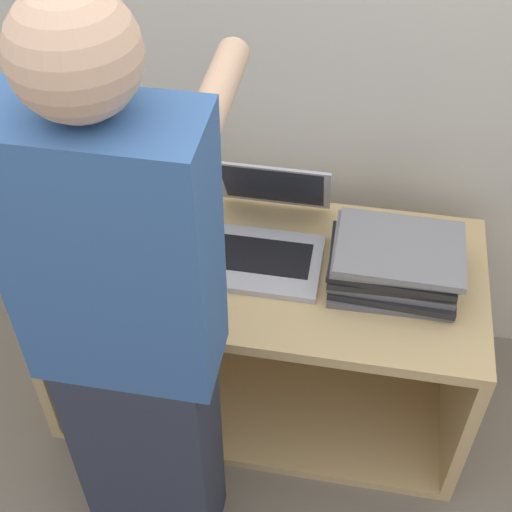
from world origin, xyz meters
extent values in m
plane|color=#756B5B|center=(0.00, 0.00, 0.00)|extent=(12.00, 12.00, 0.00)
cube|color=beige|center=(0.00, 0.72, 1.20)|extent=(8.00, 0.05, 2.40)
cube|color=tan|center=(0.00, 0.31, 0.61)|extent=(1.29, 0.62, 0.04)
cube|color=tan|center=(0.00, 0.31, 0.02)|extent=(1.29, 0.62, 0.04)
cube|color=tan|center=(-0.63, 0.31, 0.31)|extent=(0.04, 0.62, 0.55)
cube|color=tan|center=(0.63, 0.31, 0.31)|extent=(0.04, 0.62, 0.55)
cube|color=tan|center=(0.00, 0.60, 0.31)|extent=(1.22, 0.04, 0.55)
cube|color=#B7B7BC|center=(0.00, 0.31, 0.63)|extent=(0.34, 0.26, 0.02)
cube|color=black|center=(0.00, 0.32, 0.64)|extent=(0.28, 0.14, 0.00)
cube|color=#B7B7BC|center=(0.00, 0.51, 0.76)|extent=(0.34, 0.13, 0.23)
cube|color=black|center=(0.00, 0.50, 0.76)|extent=(0.30, 0.12, 0.20)
cube|color=#B7B7BC|center=(-0.38, 0.31, 0.63)|extent=(0.35, 0.26, 0.02)
cube|color=#232326|center=(-0.37, 0.31, 0.65)|extent=(0.35, 0.27, 0.02)
cube|color=slate|center=(-0.37, 0.31, 0.67)|extent=(0.35, 0.27, 0.02)
cube|color=#232326|center=(-0.37, 0.31, 0.69)|extent=(0.35, 0.27, 0.02)
cube|color=#232326|center=(-0.38, 0.31, 0.71)|extent=(0.35, 0.28, 0.02)
cube|color=slate|center=(-0.37, 0.31, 0.73)|extent=(0.35, 0.28, 0.02)
cube|color=slate|center=(0.37, 0.31, 0.63)|extent=(0.35, 0.27, 0.02)
cube|color=#232326|center=(0.38, 0.31, 0.65)|extent=(0.36, 0.28, 0.02)
cube|color=slate|center=(0.37, 0.32, 0.67)|extent=(0.35, 0.27, 0.02)
cube|color=#232326|center=(0.36, 0.32, 0.69)|extent=(0.35, 0.27, 0.02)
cube|color=#232326|center=(0.37, 0.31, 0.71)|extent=(0.35, 0.27, 0.02)
cube|color=gray|center=(0.37, 0.32, 0.73)|extent=(0.35, 0.26, 0.02)
cube|color=gray|center=(0.38, 0.30, 0.75)|extent=(0.35, 0.27, 0.02)
cube|color=#2D3342|center=(-0.21, -0.21, 0.40)|extent=(0.34, 0.20, 0.80)
cube|color=#38609E|center=(-0.21, -0.21, 1.12)|extent=(0.40, 0.20, 0.63)
sphere|color=#DBAD89|center=(-0.21, -0.21, 1.54)|extent=(0.22, 0.22, 0.22)
cylinder|color=#DBAD89|center=(-0.37, 0.05, 1.34)|extent=(0.07, 0.32, 0.07)
cylinder|color=#DBAD89|center=(-0.05, 0.05, 1.34)|extent=(0.07, 0.32, 0.07)
camera|label=1|loc=(0.24, -1.13, 2.08)|focal=50.00mm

